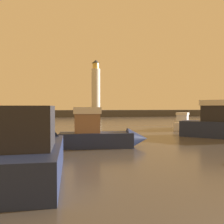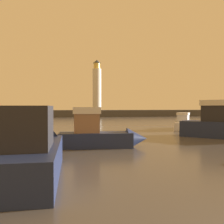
{
  "view_description": "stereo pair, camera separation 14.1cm",
  "coord_description": "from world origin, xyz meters",
  "px_view_note": "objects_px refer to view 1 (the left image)",
  "views": [
    {
      "loc": [
        -4.96,
        -2.26,
        2.84
      ],
      "look_at": [
        -0.93,
        17.96,
        2.41
      ],
      "focal_mm": 37.79,
      "sensor_mm": 36.0,
      "label": 1
    },
    {
      "loc": [
        -4.82,
        -2.29,
        2.84
      ],
      "look_at": [
        -0.93,
        17.96,
        2.41
      ],
      "focal_mm": 37.79,
      "sensor_mm": 36.0,
      "label": 2
    }
  ],
  "objects_px": {
    "motorboat_3": "(184,124)",
    "lighthouse": "(96,86)",
    "motorboat_2": "(34,150)",
    "motorboat_1": "(103,135)"
  },
  "relations": [
    {
      "from": "lighthouse",
      "to": "motorboat_3",
      "type": "height_order",
      "value": "lighthouse"
    },
    {
      "from": "lighthouse",
      "to": "motorboat_2",
      "type": "height_order",
      "value": "lighthouse"
    },
    {
      "from": "motorboat_3",
      "to": "lighthouse",
      "type": "bearing_deg",
      "value": 98.47
    },
    {
      "from": "lighthouse",
      "to": "motorboat_3",
      "type": "relative_size",
      "value": 2.72
    },
    {
      "from": "motorboat_2",
      "to": "lighthouse",
      "type": "bearing_deg",
      "value": 79.98
    },
    {
      "from": "motorboat_2",
      "to": "motorboat_3",
      "type": "relative_size",
      "value": 1.5
    },
    {
      "from": "lighthouse",
      "to": "motorboat_3",
      "type": "bearing_deg",
      "value": -81.53
    },
    {
      "from": "motorboat_2",
      "to": "motorboat_3",
      "type": "height_order",
      "value": "motorboat_2"
    },
    {
      "from": "motorboat_2",
      "to": "motorboat_3",
      "type": "xyz_separation_m",
      "value": [
        16.4,
        16.97,
        -0.23
      ]
    },
    {
      "from": "lighthouse",
      "to": "motorboat_1",
      "type": "bearing_deg",
      "value": -96.77
    }
  ]
}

